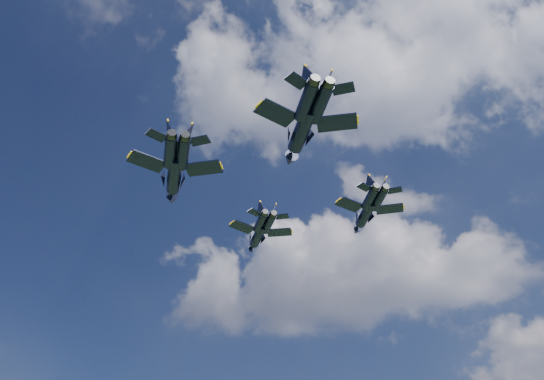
{
  "coord_description": "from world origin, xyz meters",
  "views": [
    {
      "loc": [
        23.34,
        -68.83,
        3.47
      ],
      "look_at": [
        1.6,
        2.13,
        58.0
      ],
      "focal_mm": 40.0,
      "sensor_mm": 36.0,
      "label": 1
    }
  ],
  "objects_px": {
    "jet_lead": "(258,236)",
    "jet_slot": "(301,132)",
    "jet_left": "(174,176)",
    "jet_right": "(365,215)"
  },
  "relations": [
    {
      "from": "jet_right",
      "to": "jet_slot",
      "type": "bearing_deg",
      "value": -128.58
    },
    {
      "from": "jet_right",
      "to": "jet_slot",
      "type": "distance_m",
      "value": 23.81
    },
    {
      "from": "jet_lead",
      "to": "jet_left",
      "type": "height_order",
      "value": "jet_lead"
    },
    {
      "from": "jet_lead",
      "to": "jet_right",
      "type": "height_order",
      "value": "jet_lead"
    },
    {
      "from": "jet_lead",
      "to": "jet_right",
      "type": "distance_m",
      "value": 19.56
    },
    {
      "from": "jet_lead",
      "to": "jet_slot",
      "type": "distance_m",
      "value": 30.05
    },
    {
      "from": "jet_left",
      "to": "jet_right",
      "type": "bearing_deg",
      "value": 10.28
    },
    {
      "from": "jet_right",
      "to": "jet_slot",
      "type": "height_order",
      "value": "jet_right"
    },
    {
      "from": "jet_right",
      "to": "jet_slot",
      "type": "relative_size",
      "value": 0.82
    },
    {
      "from": "jet_left",
      "to": "jet_right",
      "type": "distance_m",
      "value": 31.61
    }
  ]
}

